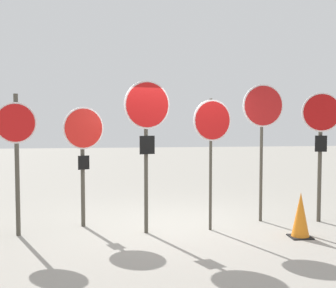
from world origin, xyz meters
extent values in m
plane|color=gray|center=(0.00, 0.00, 0.00)|extent=(40.00, 40.00, 0.00)
cylinder|color=#474238|center=(-2.71, -0.23, 1.20)|extent=(0.07, 0.07, 2.39)
cylinder|color=white|center=(-2.71, -0.29, 1.91)|extent=(0.69, 0.06, 0.69)
cylinder|color=red|center=(-2.71, -0.31, 1.91)|extent=(0.63, 0.06, 0.63)
cylinder|color=#474238|center=(-1.67, 0.31, 1.06)|extent=(0.07, 0.07, 2.11)
cylinder|color=white|center=(-1.64, 0.25, 1.80)|extent=(0.71, 0.32, 0.76)
cylinder|color=red|center=(-1.64, 0.23, 1.80)|extent=(0.65, 0.30, 0.70)
cube|color=black|center=(-1.64, 0.25, 1.18)|extent=(0.20, 0.10, 0.25)
cylinder|color=#474238|center=(-0.55, -0.30, 1.26)|extent=(0.07, 0.07, 2.52)
cylinder|color=white|center=(-0.53, -0.35, 2.21)|extent=(0.79, 0.26, 0.82)
cylinder|color=red|center=(-0.53, -0.37, 2.21)|extent=(0.73, 0.24, 0.76)
cube|color=black|center=(-0.53, -0.35, 1.53)|extent=(0.26, 0.10, 0.31)
cylinder|color=#474238|center=(0.59, -0.21, 1.16)|extent=(0.05, 0.05, 2.33)
cylinder|color=white|center=(0.61, -0.26, 1.94)|extent=(0.70, 0.22, 0.72)
cylinder|color=red|center=(0.61, -0.28, 1.94)|extent=(0.65, 0.20, 0.66)
cylinder|color=#474238|center=(1.69, 0.35, 1.24)|extent=(0.06, 0.06, 2.48)
cylinder|color=white|center=(1.69, 0.30, 2.21)|extent=(0.80, 0.10, 0.80)
cylinder|color=red|center=(1.70, 0.28, 2.21)|extent=(0.74, 0.09, 0.74)
cylinder|color=#474238|center=(2.78, 0.19, 1.22)|extent=(0.08, 0.08, 2.44)
cylinder|color=white|center=(2.77, 0.13, 2.08)|extent=(0.73, 0.17, 0.74)
cylinder|color=#AD0F0F|center=(2.77, 0.11, 2.08)|extent=(0.67, 0.16, 0.68)
cube|color=black|center=(2.77, 0.13, 1.50)|extent=(0.22, 0.07, 0.30)
cube|color=black|center=(1.98, -0.88, 0.01)|extent=(0.36, 0.36, 0.02)
cone|color=orange|center=(1.98, -0.88, 0.39)|extent=(0.30, 0.30, 0.74)
camera|label=1|loc=(-1.07, -8.26, 2.06)|focal=50.00mm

